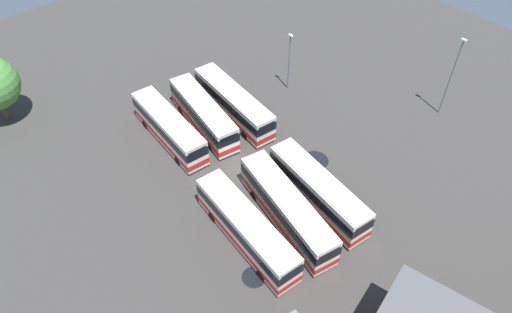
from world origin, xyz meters
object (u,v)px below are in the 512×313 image
bus_row0_slot2 (233,103)px  lamp_post_far_corner (289,60)px  bus_row0_slot0 (169,128)px  bus_row1_slot2 (318,190)px  bus_row1_slot1 (287,209)px  bus_row1_slot0 (246,228)px  bus_row0_slot1 (203,114)px  lamp_post_mid_lot (452,75)px

bus_row0_slot2 → lamp_post_far_corner: size_ratio=1.74×
bus_row0_slot2 → lamp_post_far_corner: bearing=88.4°
bus_row0_slot0 → bus_row1_slot2: size_ratio=0.98×
bus_row1_slot1 → lamp_post_far_corner: size_ratio=1.73×
bus_row0_slot0 → bus_row1_slot0: bearing=-9.1°
bus_row1_slot0 → bus_row1_slot2: bearing=81.8°
bus_row0_slot0 → lamp_post_far_corner: lamp_post_far_corner is taller
bus_row1_slot2 → bus_row0_slot1: bearing=-175.6°
bus_row1_slot2 → lamp_post_far_corner: bearing=144.0°
bus_row0_slot2 → bus_row1_slot2: size_ratio=1.06×
lamp_post_far_corner → lamp_post_mid_lot: bearing=32.9°
bus_row1_slot0 → bus_row1_slot2: (1.13, 7.82, -0.00)m
bus_row1_slot0 → lamp_post_far_corner: 23.47m
bus_row0_slot0 → bus_row1_slot1: 16.32m
bus_row0_slot0 → bus_row1_slot2: (16.60, 5.34, 0.00)m
bus_row1_slot0 → bus_row1_slot2: size_ratio=1.03×
bus_row0_slot2 → lamp_post_far_corner: lamp_post_far_corner is taller
bus_row1_slot2 → lamp_post_far_corner: 18.74m
bus_row0_slot0 → bus_row0_slot2: (1.30, 7.83, 0.00)m
bus_row1_slot1 → bus_row1_slot2: (0.36, 3.69, -0.00)m
bus_row0_slot1 → bus_row1_slot2: (15.99, 1.23, 0.00)m
bus_row1_slot1 → lamp_post_mid_lot: size_ratio=1.33×
bus_row1_slot0 → bus_row0_slot2: bearing=143.9°
bus_row1_slot2 → lamp_post_far_corner: lamp_post_far_corner is taller
bus_row0_slot0 → bus_row1_slot2: bearing=17.8°
bus_row0_slot2 → bus_row1_slot1: bearing=-22.5°
lamp_post_far_corner → lamp_post_mid_lot: (15.15, 9.82, 1.14)m
bus_row0_slot2 → lamp_post_far_corner: 8.73m
bus_row1_slot0 → bus_row0_slot0: bearing=170.9°
bus_row1_slot1 → lamp_post_far_corner: 20.86m
bus_row0_slot1 → bus_row1_slot2: bearing=4.4°
bus_row0_slot1 → bus_row1_slot0: 16.26m
bus_row1_slot1 → lamp_post_mid_lot: bearing=88.9°
bus_row1_slot0 → lamp_post_far_corner: bearing=126.6°
bus_row0_slot2 → bus_row0_slot1: bearing=-100.6°
lamp_post_mid_lot → bus_row1_slot1: bearing=-91.1°
bus_row1_slot0 → bus_row0_slot1: bearing=156.1°
bus_row1_slot1 → bus_row1_slot0: bearing=-100.6°
lamp_post_mid_lot → bus_row1_slot2: bearing=-90.3°
bus_row0_slot1 → bus_row1_slot0: bearing=-23.9°
bus_row0_slot1 → lamp_post_far_corner: bearing=85.6°
bus_row0_slot1 → bus_row1_slot2: same height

